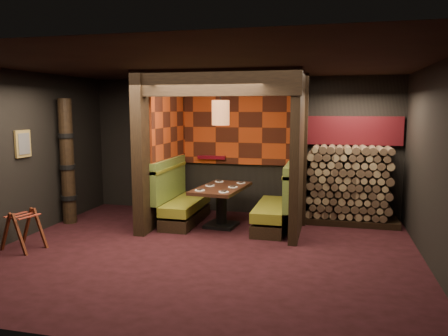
% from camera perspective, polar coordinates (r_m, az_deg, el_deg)
% --- Properties ---
extents(floor, '(6.50, 5.50, 0.02)m').
position_cam_1_polar(floor, '(6.89, -2.63, -11.06)').
color(floor, black).
rests_on(floor, ground).
extents(ceiling, '(6.50, 5.50, 0.02)m').
position_cam_1_polar(ceiling, '(6.55, -2.79, 13.44)').
color(ceiling, black).
rests_on(ceiling, ground).
extents(wall_back, '(6.50, 0.02, 2.85)m').
position_cam_1_polar(wall_back, '(9.23, 2.16, 2.89)').
color(wall_back, black).
rests_on(wall_back, ground).
extents(wall_front, '(6.50, 0.02, 2.85)m').
position_cam_1_polar(wall_front, '(4.03, -13.92, -3.78)').
color(wall_front, black).
rests_on(wall_front, ground).
extents(wall_left, '(0.02, 5.50, 2.85)m').
position_cam_1_polar(wall_left, '(8.11, -25.38, 1.46)').
color(wall_left, black).
rests_on(wall_left, ground).
extents(wall_right, '(0.02, 5.50, 2.85)m').
position_cam_1_polar(wall_right, '(6.45, 26.27, -0.05)').
color(wall_right, black).
rests_on(wall_right, ground).
extents(partition_left, '(0.20, 2.20, 2.85)m').
position_cam_1_polar(partition_left, '(8.56, -8.26, 2.43)').
color(partition_left, black).
rests_on(partition_left, floor).
extents(partition_right, '(0.15, 2.10, 2.85)m').
position_cam_1_polar(partition_right, '(8.01, 9.77, 2.03)').
color(partition_right, black).
rests_on(partition_right, floor).
extents(header_beam, '(2.85, 0.18, 0.44)m').
position_cam_1_polar(header_beam, '(7.21, -1.35, 11.10)').
color(header_beam, black).
rests_on(header_beam, partition_left).
extents(tapa_back_panel, '(2.40, 0.06, 1.55)m').
position_cam_1_polar(tapa_back_panel, '(9.16, 1.96, 5.33)').
color(tapa_back_panel, '#A83711').
rests_on(tapa_back_panel, wall_back).
extents(tapa_side_panel, '(0.04, 1.85, 1.45)m').
position_cam_1_polar(tapa_side_panel, '(8.65, -7.13, 5.33)').
color(tapa_side_panel, '#A83711').
rests_on(tapa_side_panel, partition_left).
extents(lacquer_shelf, '(0.60, 0.12, 0.07)m').
position_cam_1_polar(lacquer_shelf, '(9.29, -1.61, 1.41)').
color(lacquer_shelf, '#5B0814').
rests_on(lacquer_shelf, wall_back).
extents(booth_bench_left, '(0.68, 1.60, 1.14)m').
position_cam_1_polar(booth_bench_left, '(8.58, -5.71, -4.45)').
color(booth_bench_left, black).
rests_on(booth_bench_left, floor).
extents(booth_bench_right, '(0.68, 1.60, 1.14)m').
position_cam_1_polar(booth_bench_right, '(8.16, 6.99, -5.11)').
color(booth_bench_right, black).
rests_on(booth_bench_right, floor).
extents(dining_table, '(0.93, 1.52, 0.76)m').
position_cam_1_polar(dining_table, '(8.19, -0.35, -4.08)').
color(dining_table, black).
rests_on(dining_table, floor).
extents(place_settings, '(0.74, 1.21, 0.03)m').
position_cam_1_polar(place_settings, '(8.14, -0.35, -2.38)').
color(place_settings, white).
rests_on(place_settings, dining_table).
extents(pendant_lamp, '(0.32, 0.32, 0.94)m').
position_cam_1_polar(pendant_lamp, '(7.97, -0.45, 7.24)').
color(pendant_lamp, brown).
rests_on(pendant_lamp, ceiling).
extents(framed_picture, '(0.05, 0.36, 0.46)m').
position_cam_1_polar(framed_picture, '(8.14, -24.78, 2.89)').
color(framed_picture, olive).
rests_on(framed_picture, wall_left).
extents(luggage_rack, '(0.69, 0.56, 0.67)m').
position_cam_1_polar(luggage_rack, '(7.64, -24.74, -7.20)').
color(luggage_rack, '#481B0D').
rests_on(luggage_rack, floor).
extents(totem_column, '(0.31, 0.31, 2.40)m').
position_cam_1_polar(totem_column, '(8.89, -19.79, 0.70)').
color(totem_column, black).
rests_on(totem_column, floor).
extents(firewood_stack, '(1.73, 0.70, 1.50)m').
position_cam_1_polar(firewood_stack, '(8.73, 16.44, -2.17)').
color(firewood_stack, black).
rests_on(firewood_stack, floor).
extents(mosaic_header, '(1.83, 0.10, 0.56)m').
position_cam_1_polar(mosaic_header, '(8.95, 16.60, 4.70)').
color(mosaic_header, maroon).
rests_on(mosaic_header, wall_back).
extents(bay_front_post, '(0.08, 0.08, 2.85)m').
position_cam_1_polar(bay_front_post, '(8.26, 10.52, 2.18)').
color(bay_front_post, black).
rests_on(bay_front_post, floor).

